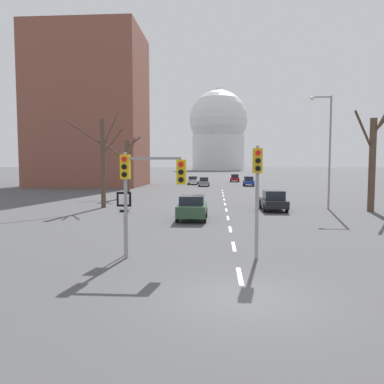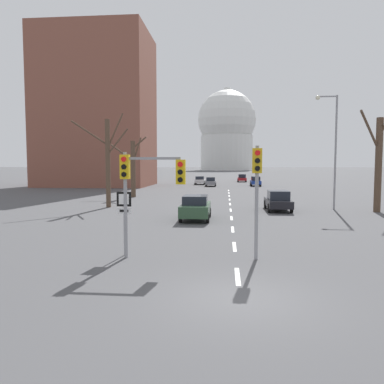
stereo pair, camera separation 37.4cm
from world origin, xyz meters
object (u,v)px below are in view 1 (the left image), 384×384
Objects in this scene: street_lamp_right at (327,142)px; traffic_signal_near_left at (146,178)px; sedan_near_right at (273,200)px; sedan_near_left at (204,182)px; sedan_far_right at (235,178)px; sedan_far_left at (192,207)px; sedan_distant_centre at (249,181)px; traffic_signal_centre_tall at (257,180)px; route_sign_post at (124,211)px; sedan_mid_centre at (193,180)px.

traffic_signal_near_left is at bearing -124.66° from street_lamp_right.
sedan_near_right is at bearing -165.34° from street_lamp_right.
sedan_near_left is 0.94× the size of sedan_far_right.
sedan_near_right is 1.05× the size of sedan_far_left.
sedan_distant_centre is at bearing 80.59° from traffic_signal_near_left.
traffic_signal_centre_tall is at bearing 2.30° from traffic_signal_near_left.
sedan_far_left is at bearing -95.72° from sedan_far_right.
traffic_signal_centre_tall reaches higher than sedan_far_right.
street_lamp_right is at bearing 52.59° from route_sign_post.
sedan_far_left is 0.95× the size of sedan_distant_centre.
sedan_mid_centre is 1.04× the size of sedan_far_right.
sedan_far_left is (-10.62, -6.67, -4.72)m from street_lamp_right.
sedan_far_left is (1.15, 10.36, -2.35)m from traffic_signal_near_left.
sedan_near_right is 33.57m from sedan_distant_centre.
traffic_signal_near_left reaches higher than sedan_far_right.
sedan_distant_centre is (0.84, 33.56, 0.00)m from sedan_near_right.
traffic_signal_near_left is 50.17m from sedan_distant_centre.
route_sign_post is 53.36m from sedan_mid_centre.
sedan_near_right is at bearing -76.80° from sedan_mid_centre.
sedan_far_left reaches higher than sedan_near_right.
sedan_far_right is (5.37, 53.65, -0.06)m from sedan_far_left.
route_sign_post reaches higher than sedan_mid_centre.
sedan_far_right is (5.86, 15.76, 0.03)m from sedan_near_left.
traffic_signal_centre_tall reaches higher than route_sign_post.
sedan_distant_centre is at bearing 8.95° from sedan_near_left.
sedan_mid_centre is (-0.55, 53.35, -1.06)m from route_sign_post.
sedan_distant_centre reaches higher than sedan_far_right.
sedan_near_right is at bearing 41.65° from sedan_far_left.
route_sign_post is at bearing -101.99° from sedan_far_left.
sedan_mid_centre is at bearing 156.24° from sedan_distant_centre.
sedan_far_right is at bearing 84.28° from sedan_far_left.
traffic_signal_centre_tall is 1.67× the size of route_sign_post.
sedan_mid_centre is (-5.89, 53.54, -2.35)m from traffic_signal_centre_tall.
sedan_far_right is at bearing 88.06° from traffic_signal_centre_tall.
sedan_near_right is at bearing -91.44° from sedan_distant_centre.
traffic_signal_near_left is 1.02× the size of sedan_far_left.
sedan_far_right is at bearing 69.59° from sedan_near_left.
traffic_signal_near_left is 48.32m from sedan_near_left.
sedan_far_left is at bearing -89.26° from sedan_near_left.
traffic_signal_near_left reaches higher than sedan_far_left.
street_lamp_right is 2.13× the size of sedan_distant_centre.
sedan_far_right reaches higher than sedan_mid_centre.
sedan_distant_centre is at bearing 96.31° from street_lamp_right.
street_lamp_right is at bearing 32.12° from sedan_far_left.
traffic_signal_near_left is 0.45× the size of street_lamp_right.
sedan_mid_centre is at bearing 91.63° from traffic_signal_near_left.
street_lamp_right is at bearing 55.34° from traffic_signal_near_left.
traffic_signal_near_left is at bearing -96.34° from sedan_far_left.
traffic_signal_centre_tall is at bearing -91.94° from sedan_far_right.
traffic_signal_near_left is 1.06× the size of sedan_near_left.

